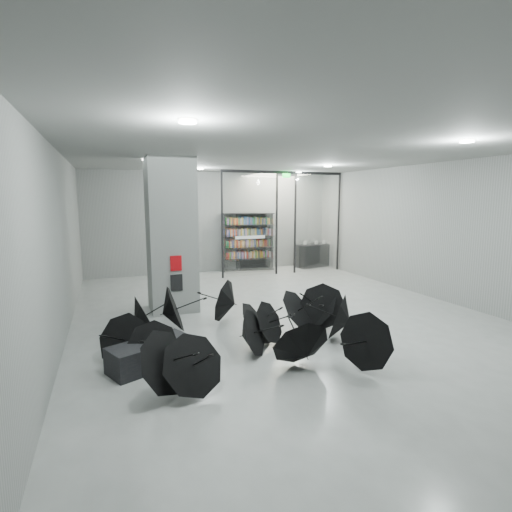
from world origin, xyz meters
name	(u,v)px	position (x,y,z in m)	size (l,w,h in m)	color
room	(291,203)	(0.00, 0.00, 2.84)	(14.00, 14.02, 4.01)	gray
column	(171,235)	(-2.50, 2.00, 2.00)	(1.20, 1.20, 4.00)	slate
fire_cabinet	(176,263)	(-2.50, 1.38, 1.35)	(0.28, 0.04, 0.38)	#A50A07
info_panel	(177,283)	(-2.50, 1.38, 0.85)	(0.30, 0.03, 0.42)	black
exit_sign	(286,176)	(2.40, 5.30, 3.82)	(0.30, 0.06, 0.15)	#0CE533
glass_partition	(284,219)	(2.39, 5.50, 2.18)	(5.06, 0.08, 4.00)	silver
bench	(150,354)	(-3.47, -1.54, 0.23)	(1.43, 0.61, 0.46)	black
bookshelf	(248,242)	(1.36, 6.75, 1.18)	(2.15, 0.43, 2.37)	black
shop_counter	(314,255)	(4.32, 6.47, 0.50)	(1.65, 0.66, 0.99)	black
umbrella_cluster	(249,332)	(-1.53, -1.31, 0.31)	(5.70, 4.60, 1.27)	black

